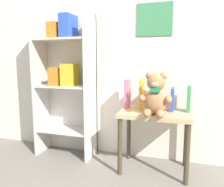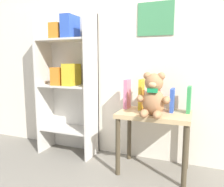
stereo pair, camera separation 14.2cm
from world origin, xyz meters
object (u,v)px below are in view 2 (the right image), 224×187
object	(u,v)px
book_standing_yellow	(141,94)
book_standing_blue	(172,100)
display_table	(154,123)
book_standing_pink	(127,94)
book_standing_red	(157,95)
teddy_bear	(153,96)
bookshelf_side	(69,76)
book_standing_green	(189,99)

from	to	relation	value
book_standing_yellow	book_standing_blue	bearing A→B (deg)	2.94
display_table	book_standing_blue	distance (m)	0.25
book_standing_pink	book_standing_red	bearing A→B (deg)	0.74
book_standing_pink	teddy_bear	bearing A→B (deg)	-35.15
bookshelf_side	teddy_bear	xyz separation A→B (m)	(0.90, -0.22, -0.12)
bookshelf_side	teddy_bear	world-z (taller)	bookshelf_side
display_table	teddy_bear	distance (m)	0.27
teddy_bear	book_standing_yellow	world-z (taller)	teddy_bear
bookshelf_side	display_table	distance (m)	0.97
book_standing_pink	book_standing_blue	bearing A→B (deg)	0.69
book_standing_red	book_standing_green	world-z (taller)	book_standing_red
book_standing_red	book_standing_green	xyz separation A→B (m)	(0.26, 0.02, -0.02)
teddy_bear	book_standing_blue	distance (m)	0.24
bookshelf_side	book_standing_yellow	distance (m)	0.78
display_table	book_standing_yellow	xyz separation A→B (m)	(-0.13, 0.08, 0.22)
book_standing_pink	book_standing_green	size ratio (longest dim) A/B	1.19
book_standing_yellow	book_standing_green	distance (m)	0.40
teddy_bear	book_standing_red	distance (m)	0.20
teddy_bear	book_standing_green	bearing A→B (deg)	39.55
book_standing_red	book_standing_blue	xyz separation A→B (m)	(0.13, 0.00, -0.03)
book_standing_pink	book_standing_yellow	bearing A→B (deg)	-1.85
display_table	book_standing_yellow	bearing A→B (deg)	149.41
book_standing_pink	bookshelf_side	bearing A→B (deg)	177.45
book_standing_yellow	book_standing_blue	xyz separation A→B (m)	(0.26, 0.01, -0.04)
book_standing_red	teddy_bear	bearing A→B (deg)	-86.92
bookshelf_side	book_standing_blue	distance (m)	1.04
display_table	book_standing_pink	distance (m)	0.35
teddy_bear	book_standing_pink	bearing A→B (deg)	144.62
teddy_bear	book_standing_yellow	bearing A→B (deg)	126.68
book_standing_pink	book_standing_red	distance (m)	0.26
book_standing_pink	book_standing_yellow	xyz separation A→B (m)	(0.13, -0.00, 0.00)
bookshelf_side	book_standing_red	size ratio (longest dim) A/B	5.27
teddy_bear	bookshelf_side	bearing A→B (deg)	166.07
bookshelf_side	book_standing_red	world-z (taller)	bookshelf_side
book_standing_red	book_standing_blue	distance (m)	0.14
book_standing_yellow	book_standing_blue	distance (m)	0.27
bookshelf_side	book_standing_red	distance (m)	0.91
bookshelf_side	book_standing_green	bearing A→B (deg)	-0.65
display_table	book_standing_red	distance (m)	0.24
book_standing_blue	teddy_bear	bearing A→B (deg)	-122.63
bookshelf_side	teddy_bear	bearing A→B (deg)	-13.93
book_standing_yellow	book_standing_red	bearing A→B (deg)	4.31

